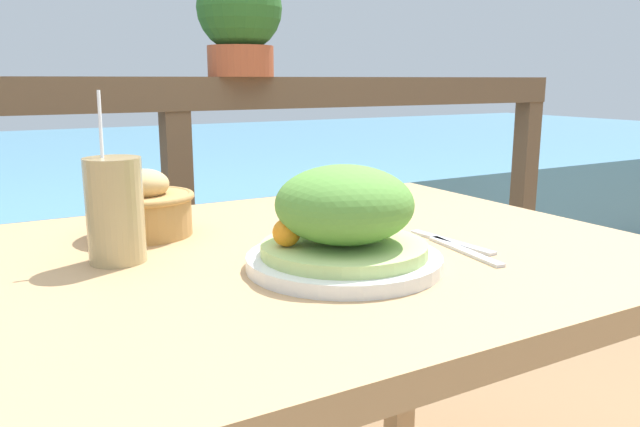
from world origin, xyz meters
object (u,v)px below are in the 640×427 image
Objects in this scene: drink_glass at (115,210)px; potted_plant at (240,18)px; salad_plate at (344,224)px; bread_basket at (145,208)px.

potted_plant is at bearing 54.87° from drink_glass.
drink_glass is 0.97m from potted_plant.
salad_plate is 1.03m from potted_plant.
drink_glass is at bearing -125.13° from potted_plant.
potted_plant is (0.24, 0.93, 0.37)m from salad_plate.
drink_glass is 0.16m from bread_basket.
potted_plant is at bearing 75.51° from salad_plate.
bread_basket is 0.57× the size of potted_plant.
salad_plate is 1.12× the size of drink_glass.
salad_plate is 0.39m from bread_basket.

